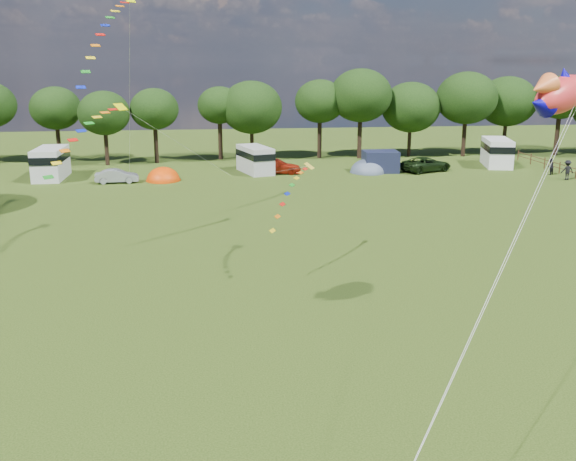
{
  "coord_description": "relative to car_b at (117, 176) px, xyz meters",
  "views": [
    {
      "loc": [
        -3.29,
        -18.53,
        11.1
      ],
      "look_at": [
        0.0,
        8.0,
        4.0
      ],
      "focal_mm": 40.0,
      "sensor_mm": 36.0,
      "label": 1
    }
  ],
  "objects": [
    {
      "name": "ground_plane",
      "position": [
        11.9,
        -42.19,
        -0.65
      ],
      "size": [
        180.0,
        180.0,
        0.0
      ],
      "primitive_type": "plane",
      "color": "black",
      "rests_on": "ground"
    },
    {
      "name": "tree_line",
      "position": [
        17.2,
        12.8,
        5.7
      ],
      "size": [
        102.98,
        10.98,
        10.27
      ],
      "color": "black",
      "rests_on": "ground"
    },
    {
      "name": "car_b",
      "position": [
        0.0,
        0.0,
        0.0
      ],
      "size": [
        3.78,
        1.62,
        1.3
      ],
      "primitive_type": "imported",
      "rotation": [
        0.0,
        0.0,
        1.64
      ],
      "color": "gray",
      "rests_on": "ground"
    },
    {
      "name": "car_c",
      "position": [
        15.34,
        3.44,
        0.09
      ],
      "size": [
        5.21,
        2.84,
        1.48
      ],
      "primitive_type": "imported",
      "rotation": [
        0.0,
        0.0,
        1.41
      ],
      "color": "#AC250F",
      "rests_on": "ground"
    },
    {
      "name": "car_d",
      "position": [
        30.85,
        2.64,
        0.1
      ],
      "size": [
        6.06,
        4.4,
        1.51
      ],
      "primitive_type": "imported",
      "rotation": [
        0.0,
        0.0,
        1.96
      ],
      "color": "black",
      "rests_on": "ground"
    },
    {
      "name": "campervan_b",
      "position": [
        -6.61,
        3.24,
        0.95
      ],
      "size": [
        2.62,
        6.08,
        2.97
      ],
      "rotation": [
        0.0,
        0.0,
        1.58
      ],
      "color": "silver",
      "rests_on": "ground"
    },
    {
      "name": "campervan_c",
      "position": [
        13.29,
        4.19,
        0.78
      ],
      "size": [
        3.74,
        5.88,
        2.67
      ],
      "rotation": [
        0.0,
        0.0,
        1.85
      ],
      "color": "#B6B6B8",
      "rests_on": "ground"
    },
    {
      "name": "campervan_d",
      "position": [
        39.61,
        5.22,
        0.93
      ],
      "size": [
        3.98,
        6.45,
        2.94
      ],
      "rotation": [
        0.0,
        0.0,
        1.32
      ],
      "color": "white",
      "rests_on": "ground"
    },
    {
      "name": "tent_orange",
      "position": [
        4.21,
        0.71,
        -0.63
      ],
      "size": [
        3.29,
        3.6,
        2.57
      ],
      "color": "#ED4004",
      "rests_on": "ground"
    },
    {
      "name": "tent_greyblue",
      "position": [
        24.73,
        2.81,
        -0.63
      ],
      "size": [
        3.67,
        4.02,
        2.73
      ],
      "color": "slate",
      "rests_on": "ground"
    },
    {
      "name": "awning_navy",
      "position": [
        26.09,
        3.04,
        0.43
      ],
      "size": [
        3.57,
        2.95,
        2.16
      ],
      "primitive_type": "cube",
      "rotation": [
        0.0,
        0.0,
        -0.04
      ],
      "color": "#191D36",
      "rests_on": "ground"
    },
    {
      "name": "fish_kite",
      "position": [
        22.42,
        -36.32,
        9.14
      ],
      "size": [
        3.99,
        3.04,
        2.17
      ],
      "rotation": [
        0.0,
        -0.21,
        0.55
      ],
      "color": "red",
      "rests_on": "ground"
    },
    {
      "name": "streamer_kite_a",
      "position": [
        2.56,
        -16.72,
        12.54
      ],
      "size": [
        3.42,
        5.6,
        5.79
      ],
      "rotation": [
        0.0,
        0.0,
        0.57
      ],
      "color": "#EEFF00",
      "rests_on": "ground"
    },
    {
      "name": "streamer_kite_b",
      "position": [
        1.85,
        -21.88,
        6.63
      ],
      "size": [
        4.37,
        4.79,
        3.84
      ],
      "rotation": [
        0.0,
        0.0,
        0.83
      ],
      "color": "#E7EB03",
      "rests_on": "ground"
    },
    {
      "name": "streamer_kite_c",
      "position": [
        13.15,
        -27.25,
        3.98
      ],
      "size": [
        3.05,
        4.94,
        2.78
      ],
      "rotation": [
        0.0,
        0.0,
        1.1
      ],
      "color": "yellow",
      "rests_on": "ground"
    },
    {
      "name": "walker_a",
      "position": [
        42.56,
        -0.76,
        0.18
      ],
      "size": [
        0.96,
        0.85,
        1.67
      ],
      "primitive_type": "imported",
      "rotation": [
        0.0,
        0.0,
        3.69
      ],
      "color": "black",
      "rests_on": "ground"
    },
    {
      "name": "walker_b",
      "position": [
        42.67,
        -3.68,
        0.31
      ],
      "size": [
        1.25,
        0.6,
        1.92
      ],
      "primitive_type": "imported",
      "rotation": [
        0.0,
        0.0,
        3.17
      ],
      "color": "black",
      "rests_on": "ground"
    }
  ]
}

